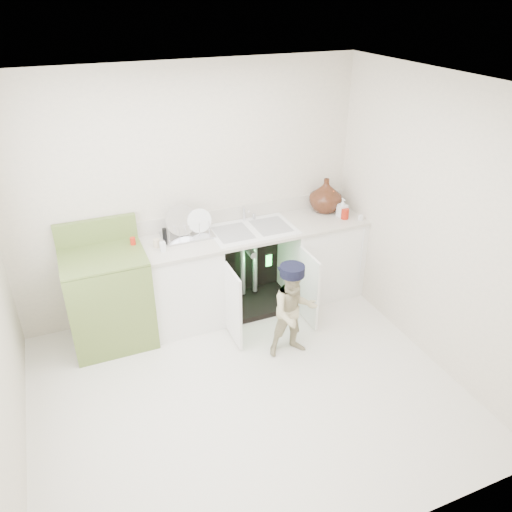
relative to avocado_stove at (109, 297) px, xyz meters
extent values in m
plane|color=silver|center=(0.92, -1.18, -0.48)|extent=(3.50, 3.50, 0.00)
cube|color=beige|center=(0.92, 0.32, 0.77)|extent=(3.50, 2.50, 0.02)
cube|color=beige|center=(0.92, -2.68, 0.77)|extent=(3.50, 2.50, 0.02)
cube|color=beige|center=(2.67, -1.18, 0.77)|extent=(2.50, 3.00, 0.02)
plane|color=white|center=(0.92, -1.18, 2.02)|extent=(3.50, 3.50, 0.00)
cube|color=white|center=(0.67, 0.02, -0.05)|extent=(0.80, 0.60, 0.86)
cube|color=white|center=(2.27, 0.02, -0.05)|extent=(0.80, 0.60, 0.86)
cube|color=black|center=(1.47, 0.29, -0.05)|extent=(0.80, 0.06, 0.86)
cube|color=black|center=(1.47, 0.02, -0.45)|extent=(0.80, 0.60, 0.06)
cylinder|color=gray|center=(1.40, 0.12, -0.03)|extent=(0.05, 0.05, 0.70)
cylinder|color=gray|center=(1.54, 0.12, -0.03)|extent=(0.05, 0.05, 0.70)
cylinder|color=gray|center=(1.47, 0.07, 0.14)|extent=(0.07, 0.18, 0.07)
cube|color=white|center=(1.07, -0.48, -0.08)|extent=(0.03, 0.40, 0.76)
cube|color=white|center=(1.87, -0.48, -0.08)|extent=(0.02, 0.40, 0.76)
cube|color=beige|center=(1.47, 0.02, 0.41)|extent=(2.44, 0.64, 0.03)
cube|color=beige|center=(1.47, 0.31, 0.50)|extent=(2.44, 0.02, 0.15)
cube|color=white|center=(1.47, 0.02, 0.42)|extent=(0.85, 0.55, 0.02)
cube|color=gray|center=(1.27, 0.02, 0.43)|extent=(0.34, 0.40, 0.01)
cube|color=gray|center=(1.68, 0.02, 0.43)|extent=(0.34, 0.40, 0.01)
cylinder|color=silver|center=(1.47, 0.24, 0.51)|extent=(0.03, 0.03, 0.17)
cylinder|color=silver|center=(1.47, 0.18, 0.59)|extent=(0.02, 0.14, 0.02)
cylinder|color=silver|center=(1.58, 0.24, 0.46)|extent=(0.04, 0.04, 0.06)
cylinder|color=white|center=(2.60, -0.29, 0.07)|extent=(0.01, 0.01, 0.70)
cube|color=white|center=(2.60, -0.20, 0.45)|extent=(0.04, 0.02, 0.06)
cube|color=silver|center=(0.83, 0.14, 0.43)|extent=(0.49, 0.33, 0.02)
cylinder|color=silver|center=(0.79, 0.16, 0.52)|extent=(0.31, 0.11, 0.30)
cylinder|color=white|center=(0.96, 0.14, 0.51)|extent=(0.24, 0.06, 0.24)
cylinder|color=silver|center=(0.63, 0.04, 0.51)|extent=(0.01, 0.01, 0.14)
cylinder|color=silver|center=(0.73, 0.04, 0.51)|extent=(0.01, 0.01, 0.14)
cylinder|color=silver|center=(0.83, 0.04, 0.51)|extent=(0.01, 0.01, 0.14)
cylinder|color=silver|center=(0.93, 0.04, 0.51)|extent=(0.01, 0.01, 0.14)
cylinder|color=silver|center=(1.03, 0.04, 0.51)|extent=(0.01, 0.01, 0.14)
imported|color=#4B2915|center=(2.38, 0.16, 0.60)|extent=(0.35, 0.35, 0.37)
imported|color=#F04B0C|center=(2.42, 0.12, 0.55)|extent=(0.10, 0.10, 0.25)
imported|color=silver|center=(2.47, -0.04, 0.52)|extent=(0.09, 0.09, 0.20)
cylinder|color=#A11E0D|center=(2.47, -0.10, 0.48)|extent=(0.08, 0.08, 0.11)
cylinder|color=red|center=(0.30, 0.10, 0.47)|extent=(0.05, 0.05, 0.10)
cylinder|color=#C2AF8E|center=(0.50, 0.02, 0.46)|extent=(0.06, 0.06, 0.08)
cylinder|color=black|center=(0.61, 0.14, 0.48)|extent=(0.04, 0.04, 0.12)
cube|color=silver|center=(0.54, -0.08, 0.47)|extent=(0.05, 0.05, 0.09)
cube|color=olive|center=(0.00, -0.01, -0.03)|extent=(0.75, 0.65, 0.91)
cube|color=olive|center=(0.00, -0.01, 0.44)|extent=(0.75, 0.65, 0.02)
cube|color=olive|center=(0.00, 0.28, 0.56)|extent=(0.75, 0.06, 0.24)
cylinder|color=black|center=(-0.19, -0.17, 0.44)|extent=(0.17, 0.17, 0.02)
cylinder|color=silver|center=(-0.19, -0.17, 0.45)|extent=(0.20, 0.20, 0.01)
cylinder|color=black|center=(-0.19, 0.15, 0.44)|extent=(0.17, 0.17, 0.02)
cylinder|color=silver|center=(-0.19, 0.15, 0.45)|extent=(0.20, 0.20, 0.01)
cylinder|color=black|center=(0.19, -0.17, 0.44)|extent=(0.17, 0.17, 0.02)
cylinder|color=silver|center=(0.19, -0.17, 0.45)|extent=(0.20, 0.20, 0.01)
cylinder|color=black|center=(0.19, 0.15, 0.44)|extent=(0.17, 0.17, 0.02)
cylinder|color=silver|center=(0.19, 0.15, 0.45)|extent=(0.20, 0.20, 0.01)
imported|color=tan|center=(1.52, -0.86, -0.02)|extent=(0.47, 0.39, 0.91)
cylinder|color=black|center=(1.52, -0.86, 0.40)|extent=(0.24, 0.24, 0.09)
cube|color=black|center=(1.53, -0.76, 0.37)|extent=(0.18, 0.11, 0.01)
cube|color=black|center=(1.50, -0.32, 0.24)|extent=(0.07, 0.01, 0.14)
cube|color=#26F23F|center=(1.50, -0.33, 0.24)|extent=(0.06, 0.00, 0.12)
camera|label=1|loc=(-0.23, -4.16, 2.59)|focal=35.00mm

